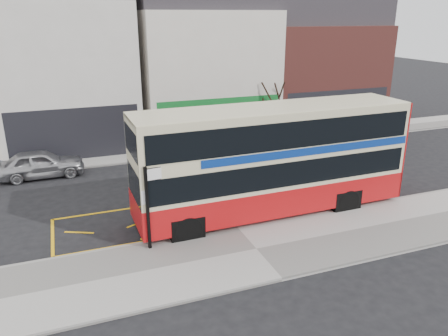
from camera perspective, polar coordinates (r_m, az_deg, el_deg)
name	(u,v)px	position (r m, az deg, el deg)	size (l,w,h in m)	color
ground	(233,225)	(18.20, 1.19, -7.52)	(120.00, 120.00, 0.00)	black
pavement	(256,250)	(16.31, 4.25, -10.69)	(40.00, 4.00, 0.15)	#A29F9A
kerb	(237,228)	(17.86, 1.64, -7.81)	(40.00, 0.15, 0.15)	gray
far_pavement	(169,151)	(27.97, -7.20, 2.27)	(50.00, 3.00, 0.15)	#A29F9A
road_markings	(220,210)	(19.54, -0.56, -5.52)	(14.00, 3.40, 0.01)	#FAB60D
terrace_left	(66,63)	(30.18, -19.98, 12.73)	(8.00, 8.01, 11.80)	silver
terrace_green_shop	(201,62)	(31.68, -3.05, 13.64)	(9.00, 8.01, 11.30)	silver
terrace_right	(311,65)	(35.50, 11.32, 13.11)	(9.00, 8.01, 10.30)	brown
double_decker_bus	(273,159)	(18.55, 6.47, 1.18)	(11.82, 2.88, 4.71)	beige
bus_stop_post	(149,200)	(15.70, -9.81, -4.18)	(0.79, 0.16, 3.15)	black
car_silver	(41,164)	(25.16, -22.83, 0.52)	(1.77, 4.39, 1.50)	#A7A7AC
car_grey	(203,144)	(27.06, -2.77, 3.17)	(1.45, 4.16, 1.37)	#42464A
car_white	(313,132)	(30.26, 11.57, 4.65)	(2.07, 5.10, 1.48)	white
street_tree_right	(271,89)	(29.60, 6.22, 10.22)	(2.43, 2.43, 5.24)	black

